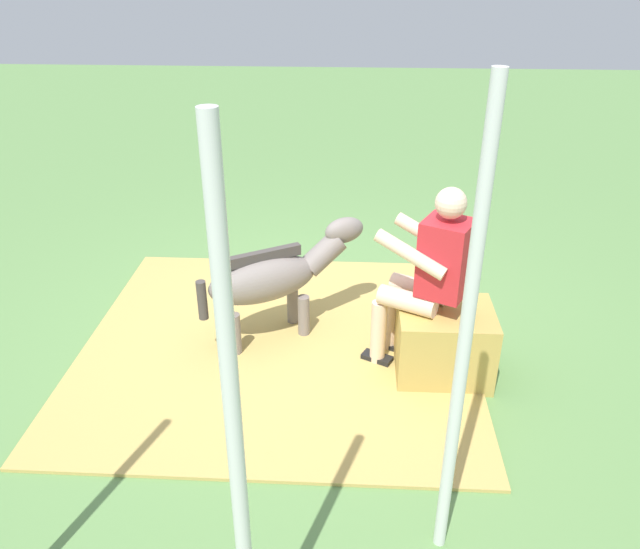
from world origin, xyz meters
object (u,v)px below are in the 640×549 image
at_px(person_seated, 427,272).
at_px(tent_pole_left, 463,353).
at_px(tent_pole_mid, 236,453).
at_px(pony_standing, 274,277).
at_px(hay_bale, 444,342).

bearing_deg(person_seated, tent_pole_left, 89.27).
bearing_deg(person_seated, tent_pole_mid, 67.63).
bearing_deg(tent_pole_left, pony_standing, -60.37).
xyz_separation_m(person_seated, tent_pole_mid, (0.88, 2.14, 0.40)).
relative_size(hay_bale, pony_standing, 0.54).
height_order(hay_bale, person_seated, person_seated).
bearing_deg(person_seated, hay_bale, 160.97).
distance_m(hay_bale, tent_pole_left, 1.72).
bearing_deg(tent_pole_mid, tent_pole_left, -143.41).
xyz_separation_m(hay_bale, tent_pole_mid, (1.03, 2.09, 0.92)).
bearing_deg(tent_pole_left, hay_bale, -96.82).
xyz_separation_m(person_seated, pony_standing, (1.07, -0.35, -0.25)).
bearing_deg(pony_standing, tent_pole_mid, 94.39).
bearing_deg(pony_standing, hay_bale, 161.77).
distance_m(person_seated, pony_standing, 1.16).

